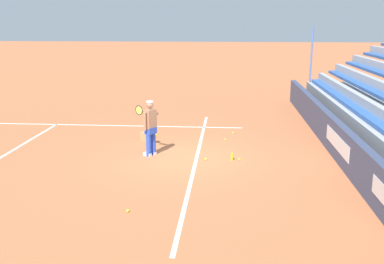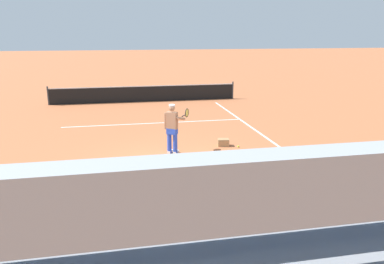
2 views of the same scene
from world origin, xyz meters
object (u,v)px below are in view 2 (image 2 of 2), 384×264
at_px(tennis_ball_on_baseline, 177,184).
at_px(tennis_net, 145,93).
at_px(tennis_ball_stray_back, 287,173).
at_px(tennis_ball_toward_net, 169,171).
at_px(ball_box_cardboard, 223,142).
at_px(tennis_ball_far_right, 238,146).
at_px(water_bottle, 175,178).
at_px(tennis_player, 173,128).
at_px(tennis_ball_by_box, 250,172).
at_px(tennis_ball_near_player, 40,163).

height_order(tennis_ball_on_baseline, tennis_net, tennis_net).
xyz_separation_m(tennis_ball_stray_back, tennis_ball_toward_net, (-3.38, 0.85, 0.00)).
xyz_separation_m(ball_box_cardboard, tennis_ball_far_right, (0.48, -0.29, -0.10)).
distance_m(tennis_ball_far_right, tennis_ball_toward_net, 3.44).
bearing_deg(tennis_ball_far_right, ball_box_cardboard, 149.02).
bearing_deg(tennis_ball_far_right, tennis_net, 104.74).
bearing_deg(water_bottle, tennis_ball_on_baseline, -84.47).
bearing_deg(ball_box_cardboard, tennis_player, -165.22).
distance_m(ball_box_cardboard, tennis_ball_by_box, 2.83).
xyz_separation_m(tennis_ball_on_baseline, tennis_ball_stray_back, (3.29, 0.17, 0.00)).
bearing_deg(tennis_ball_near_player, tennis_ball_toward_net, -20.97).
bearing_deg(tennis_ball_near_player, tennis_net, 68.41).
height_order(tennis_ball_far_right, water_bottle, water_bottle).
distance_m(water_bottle, tennis_net, 12.73).
bearing_deg(tennis_ball_toward_net, tennis_ball_near_player, 159.03).
relative_size(tennis_ball_toward_net, water_bottle, 0.30).
height_order(tennis_ball_stray_back, tennis_ball_far_right, same).
bearing_deg(water_bottle, ball_box_cardboard, 53.39).
distance_m(tennis_ball_far_right, tennis_ball_by_box, 2.57).
height_order(tennis_ball_stray_back, tennis_ball_toward_net, same).
bearing_deg(tennis_player, tennis_ball_toward_net, -102.36).
xyz_separation_m(tennis_ball_stray_back, water_bottle, (-3.31, 0.06, 0.08)).
bearing_deg(tennis_ball_far_right, tennis_ball_stray_back, -78.65).
bearing_deg(tennis_ball_on_baseline, ball_box_cardboard, 55.61).
bearing_deg(tennis_net, tennis_ball_toward_net, -90.94).
relative_size(tennis_ball_far_right, tennis_ball_toward_net, 1.00).
distance_m(ball_box_cardboard, tennis_ball_toward_net, 3.25).
height_order(tennis_ball_far_right, tennis_ball_by_box, same).
relative_size(water_bottle, tennis_net, 0.02).
height_order(ball_box_cardboard, tennis_ball_stray_back, ball_box_cardboard).
height_order(tennis_ball_near_player, tennis_net, tennis_net).
height_order(tennis_player, tennis_net, tennis_player).
relative_size(tennis_ball_near_player, tennis_ball_stray_back, 1.00).
distance_m(tennis_ball_near_player, tennis_ball_far_right, 6.76).
relative_size(tennis_player, tennis_ball_near_player, 25.98).
distance_m(tennis_ball_by_box, tennis_net, 12.69).
bearing_deg(tennis_ball_toward_net, water_bottle, -84.93).
distance_m(tennis_ball_far_right, tennis_net, 10.32).
xyz_separation_m(ball_box_cardboard, tennis_ball_by_box, (0.03, -2.82, -0.10)).
bearing_deg(tennis_ball_near_player, tennis_ball_on_baseline, -32.11).
height_order(tennis_ball_near_player, tennis_ball_far_right, same).
bearing_deg(ball_box_cardboard, tennis_ball_by_box, -89.48).
distance_m(tennis_ball_toward_net, tennis_ball_by_box, 2.43).
height_order(ball_box_cardboard, tennis_ball_near_player, ball_box_cardboard).
distance_m(tennis_ball_near_player, tennis_net, 11.22).
relative_size(tennis_player, tennis_ball_stray_back, 25.98).
relative_size(tennis_ball_on_baseline, tennis_ball_near_player, 1.00).
bearing_deg(ball_box_cardboard, water_bottle, -126.61).
bearing_deg(tennis_ball_on_baseline, tennis_ball_stray_back, 2.94).
distance_m(tennis_ball_near_player, tennis_ball_toward_net, 4.21).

